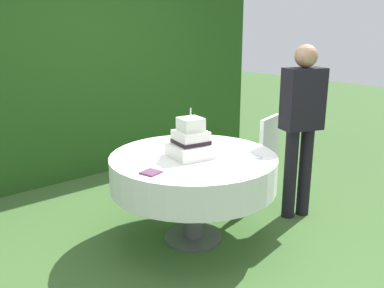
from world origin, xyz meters
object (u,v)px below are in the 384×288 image
serving_plate_near (232,148)px  standing_person (301,121)px  cake_table (193,171)px  garden_chair (260,150)px  napkin_stack (151,172)px  wedding_cake (191,142)px  serving_plate_left (254,156)px  serving_plate_far (180,138)px

serving_plate_near → standing_person: standing_person is taller
cake_table → serving_plate_near: bearing=-11.2°
garden_chair → standing_person: size_ratio=0.56×
cake_table → napkin_stack: size_ratio=11.10×
cake_table → standing_person: 1.12m
wedding_cake → standing_person: bearing=-15.0°
cake_table → garden_chair: bearing=10.6°
wedding_cake → serving_plate_left: (0.38, -0.34, -0.11)m
serving_plate_near → serving_plate_far: (-0.12, 0.56, 0.00)m
garden_chair → standing_person: (-0.02, -0.49, 0.39)m
standing_person → serving_plate_far: bearing=135.2°
wedding_cake → serving_plate_near: bearing=-9.8°
cake_table → serving_plate_near: (0.38, -0.07, 0.14)m
wedding_cake → napkin_stack: (-0.48, -0.12, -0.11)m
garden_chair → standing_person: 0.62m
wedding_cake → standing_person: standing_person is taller
standing_person → garden_chair: bearing=87.7°
serving_plate_near → napkin_stack: 0.88m
cake_table → serving_plate_far: size_ratio=10.38×
wedding_cake → serving_plate_far: (0.29, 0.49, -0.11)m
cake_table → serving_plate_far: serving_plate_far is taller
cake_table → serving_plate_far: 0.57m
serving_plate_near → cake_table: bearing=168.8°
serving_plate_far → standing_person: size_ratio=0.08×
serving_plate_near → standing_person: (0.66, -0.21, 0.18)m
serving_plate_left → napkin_stack: 0.88m
cake_table → napkin_stack: bearing=-165.9°
wedding_cake → serving_plate_left: 0.52m
serving_plate_far → napkin_stack: size_ratio=1.07×
cake_table → standing_person: size_ratio=0.85×
serving_plate_far → garden_chair: garden_chair is taller
cake_table → wedding_cake: (-0.03, -0.00, 0.25)m
serving_plate_near → napkin_stack: (-0.88, -0.05, 0.00)m
cake_table → serving_plate_left: size_ratio=9.69×
serving_plate_left → cake_table: bearing=135.8°
serving_plate_near → serving_plate_far: bearing=102.0°
garden_chair → standing_person: standing_person is taller
serving_plate_far → serving_plate_left: bearing=-83.6°
serving_plate_far → napkin_stack: bearing=-141.2°
napkin_stack → standing_person: 1.56m
serving_plate_far → wedding_cake: bearing=-120.2°
cake_table → standing_person: standing_person is taller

